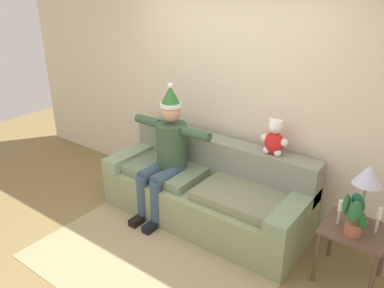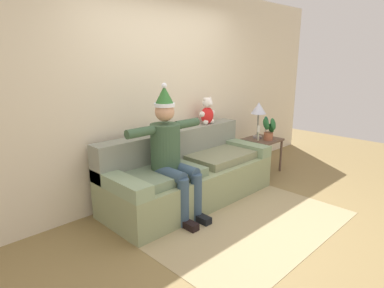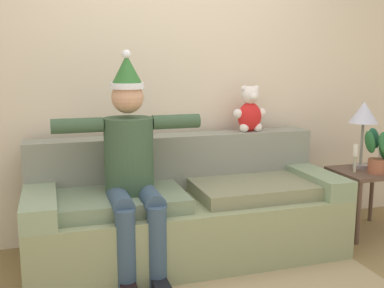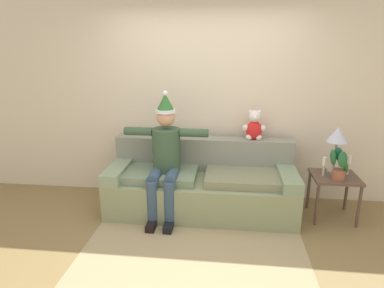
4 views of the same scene
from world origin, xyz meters
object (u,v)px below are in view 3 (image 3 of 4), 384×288
(couch, at_px, (185,210))
(candle_short, at_px, (380,150))
(candle_tall, at_px, (356,154))
(potted_plant, at_px, (378,152))
(teddy_bear, at_px, (250,111))
(table_lamp, at_px, (364,116))
(person_seated, at_px, (131,162))
(side_table, at_px, (367,180))

(couch, relative_size, candle_short, 9.47)
(candle_tall, height_order, candle_short, candle_short)
(candle_tall, bearing_deg, potted_plant, -33.97)
(potted_plant, bearing_deg, teddy_bear, 155.72)
(candle_short, bearing_deg, table_lamp, 158.85)
(couch, distance_m, candle_short, 1.77)
(person_seated, xyz_separation_m, teddy_bear, (1.07, 0.43, 0.27))
(couch, height_order, teddy_bear, teddy_bear)
(side_table, height_order, table_lamp, table_lamp)
(teddy_bear, xyz_separation_m, candle_short, (1.10, -0.27, -0.34))
(teddy_bear, distance_m, table_lamp, 0.98)
(person_seated, height_order, teddy_bear, person_seated)
(table_lamp, bearing_deg, candle_tall, -141.15)
(potted_plant, xyz_separation_m, candle_short, (0.16, 0.15, -0.03))
(person_seated, height_order, potted_plant, person_seated)
(potted_plant, height_order, candle_short, potted_plant)
(person_seated, bearing_deg, teddy_bear, 22.19)
(person_seated, distance_m, table_lamp, 2.04)
(table_lamp, height_order, candle_tall, table_lamp)
(couch, relative_size, person_seated, 1.51)
(couch, relative_size, teddy_bear, 6.01)
(side_table, xyz_separation_m, potted_plant, (-0.01, -0.11, 0.27))
(couch, height_order, side_table, couch)
(potted_plant, bearing_deg, couch, 174.23)
(teddy_bear, relative_size, candle_short, 1.58)
(person_seated, relative_size, potted_plant, 3.92)
(couch, xyz_separation_m, side_table, (1.59, -0.05, 0.12))
(couch, distance_m, candle_tall, 1.49)
(table_lamp, height_order, candle_short, table_lamp)
(couch, relative_size, table_lamp, 4.03)
(candle_tall, relative_size, candle_short, 0.96)
(table_lamp, xyz_separation_m, potted_plant, (-0.01, -0.21, -0.27))
(couch, height_order, person_seated, person_seated)
(potted_plant, bearing_deg, person_seated, -179.75)
(teddy_bear, distance_m, candle_tall, 0.94)
(person_seated, relative_size, table_lamp, 2.67)
(person_seated, height_order, candle_tall, person_seated)
(potted_plant, bearing_deg, candle_short, 44.52)
(teddy_bear, height_order, candle_tall, teddy_bear)
(couch, height_order, candle_tall, couch)
(teddy_bear, xyz_separation_m, table_lamp, (0.95, -0.22, -0.05))
(teddy_bear, bearing_deg, person_seated, -157.81)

